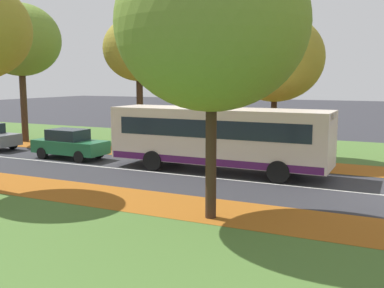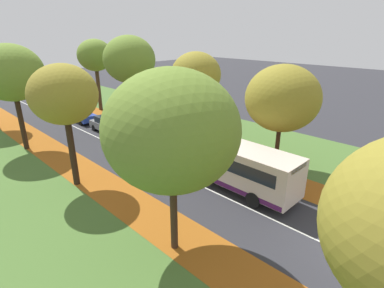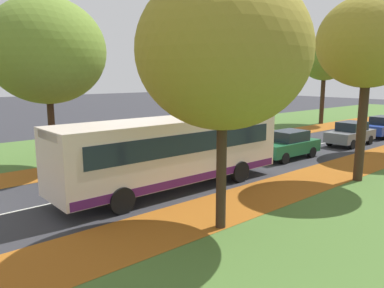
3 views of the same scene
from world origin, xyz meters
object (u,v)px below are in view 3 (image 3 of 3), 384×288
tree_right_near (223,51)px  bus (173,149)px  tree_left_distant (325,59)px  car_blue_third_in_line (383,127)px  tree_left_near (47,51)px  tree_left_far (273,53)px  tree_right_mid (369,42)px  car_grey_following (351,134)px  car_green_lead (288,145)px  tree_left_mid (188,55)px

tree_right_near → bus: bearing=161.0°
tree_right_near → bus: size_ratio=0.75×
tree_left_distant → car_blue_third_in_line: 10.26m
tree_left_near → tree_left_far: tree_left_far is taller
tree_right_mid → car_blue_third_in_line: bearing=108.3°
car_grey_following → car_green_lead: bearing=-93.1°
tree_right_mid → car_green_lead: 7.39m
tree_left_near → bus: 8.42m
tree_left_far → tree_right_mid: (11.99, -9.31, -0.43)m
tree_left_near → tree_right_mid: 14.97m
tree_left_mid → tree_left_far: tree_left_far is taller
tree_right_near → car_green_lead: size_ratio=1.83×
car_grey_following → tree_right_near: bearing=-76.2°
car_blue_third_in_line → tree_left_near: bearing=-106.4°
car_green_lead → tree_right_near: bearing=-65.9°
tree_left_near → car_blue_third_in_line: tree_left_near is taller
tree_left_distant → tree_left_far: bearing=-88.9°
tree_left_mid → car_green_lead: (6.98, 1.67, -5.31)m
car_green_lead → car_grey_following: bearing=86.9°
tree_right_near → tree_right_mid: size_ratio=0.95×
tree_right_mid → car_grey_following: (-4.50, 8.39, -5.34)m
car_green_lead → car_blue_third_in_line: same height
tree_left_near → car_grey_following: (6.95, 18.03, -5.12)m
tree_left_mid → tree_left_far: size_ratio=0.90×
tree_left_mid → car_blue_third_in_line: bearing=62.3°
tree_left_near → tree_right_near: 11.18m
tree_left_mid → tree_left_distant: 17.93m
bus → car_grey_following: bearing=89.6°
tree_right_mid → car_grey_following: tree_right_mid is taller
tree_left_mid → car_blue_third_in_line: (7.30, 13.89, -5.31)m
tree_left_mid → tree_right_mid: size_ratio=0.98×
car_green_lead → car_grey_following: size_ratio=1.01×
tree_right_near → car_blue_third_in_line: 23.24m
tree_left_far → tree_left_distant: bearing=91.1°
tree_left_mid → tree_left_distant: (-0.30, 17.92, 0.26)m
tree_left_far → tree_right_near: bearing=-57.0°
tree_right_near → car_grey_following: (-4.17, 17.02, -4.63)m
tree_left_far → tree_right_near: (11.67, -17.95, -1.15)m
tree_left_near → tree_right_near: size_ratio=1.10×
tree_left_mid → tree_right_mid: 11.85m
tree_left_near → tree_left_far: 18.97m
car_green_lead → car_blue_third_in_line: 12.23m
tree_left_near → car_green_lead: (6.58, 11.16, -5.12)m
tree_left_near → tree_left_far: bearing=91.6°
car_green_lead → tree_left_far: bearing=132.5°
tree_right_mid → car_green_lead: size_ratio=1.93×
bus → car_green_lead: bearing=91.7°
tree_left_near → car_grey_following: 19.99m
tree_left_near → bus: size_ratio=0.82×
tree_left_far → bus: bearing=-65.9°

